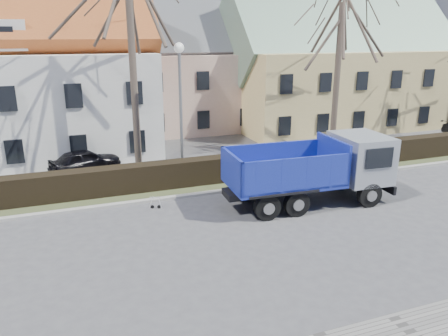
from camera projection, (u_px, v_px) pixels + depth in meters
name	position (u px, v px, depth m)	size (l,w,h in m)	color
ground	(232.00, 236.00, 16.41)	(120.00, 120.00, 0.00)	#454547
curb_far	(196.00, 194.00, 20.51)	(80.00, 0.30, 0.12)	gray
grass_strip	(187.00, 184.00, 21.95)	(80.00, 3.00, 0.10)	#3A4426
hedge	(188.00, 174.00, 21.59)	(60.00, 0.90, 1.30)	black
building_pink	(187.00, 77.00, 34.46)	(10.80, 8.80, 8.00)	#CAA28F
building_yellow	(339.00, 72.00, 35.68)	(18.80, 10.80, 8.50)	tan
tree_1	(132.00, 54.00, 21.49)	(9.20, 9.20, 12.65)	#4A3E33
tree_2	(338.00, 65.00, 25.71)	(8.00, 8.00, 11.00)	#4A3E33
dump_truck	(304.00, 171.00, 19.10)	(7.68, 2.85, 3.07)	navy
streetlight	(181.00, 114.00, 21.64)	(0.55, 0.55, 6.98)	gray
cart_frame	(151.00, 202.00, 18.94)	(0.66, 0.38, 0.61)	silver
parked_car_a	(85.00, 161.00, 23.84)	(1.53, 3.81, 1.30)	black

